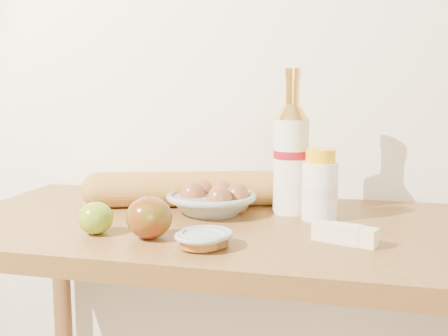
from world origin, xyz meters
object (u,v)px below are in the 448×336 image
Objects in this scene: cream_bottle at (320,187)px; egg_bowl at (213,201)px; bourbon_bottle at (291,155)px; table at (227,278)px; baguette at (188,189)px.

egg_bowl is at bearing 177.47° from cream_bottle.
bourbon_bottle is at bearing 142.92° from cream_bottle.
bourbon_bottle is at bearing 44.95° from table.
egg_bowl is (-0.17, -0.05, -0.10)m from bourbon_bottle.
bourbon_bottle is 2.12× the size of cream_bottle.
baguette reaches higher than table.
bourbon_bottle is 0.20m from egg_bowl.
table is at bearing -154.23° from bourbon_bottle.
cream_bottle is 0.30× the size of baguette.
cream_bottle is (0.19, 0.07, 0.19)m from table.
bourbon_bottle is (0.12, 0.12, 0.25)m from table.
bourbon_bottle is at bearing -19.29° from baguette.
cream_bottle is at bearing -52.65° from bourbon_bottle.
egg_bowl is 0.54× the size of baguette.
table is 7.90× the size of cream_bottle.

